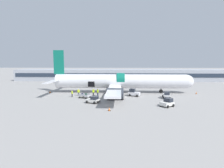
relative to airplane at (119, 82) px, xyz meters
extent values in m
plane|color=gray|center=(0.60, -6.73, -2.98)|extent=(500.00, 500.00, 0.00)
cube|color=#9EA3AD|center=(0.60, 33.71, -0.46)|extent=(93.41, 12.68, 5.04)
cube|color=#232D3D|center=(0.60, 27.31, -0.20)|extent=(91.54, 0.16, 1.61)
cylinder|color=silver|center=(0.53, 0.00, 0.14)|extent=(34.60, 3.68, 3.68)
sphere|color=silver|center=(17.83, 0.00, 0.14)|extent=(3.50, 3.50, 3.50)
cone|color=silver|center=(-16.77, 0.00, 0.14)|extent=(4.24, 3.39, 3.39)
cylinder|color=#0F6B56|center=(0.53, -0.03, 0.47)|extent=(2.08, 3.69, 3.69)
cube|color=#0F6B56|center=(-16.08, 0.00, 5.16)|extent=(2.76, 0.28, 6.36)
cube|color=silver|center=(-16.03, -4.77, 0.51)|extent=(1.23, 9.54, 0.20)
cube|color=silver|center=(-16.03, 4.77, 0.51)|extent=(1.23, 9.54, 0.20)
cube|color=silver|center=(-0.85, -9.06, -0.88)|extent=(2.92, 17.03, 0.40)
cube|color=silver|center=(-0.85, 9.07, -0.88)|extent=(2.92, 17.03, 0.40)
cylinder|color=#333842|center=(-0.65, -8.99, -1.69)|extent=(3.58, 2.51, 2.51)
cylinder|color=#333842|center=(-0.65, 9.00, -1.69)|extent=(3.58, 2.51, 2.51)
cube|color=black|center=(-7.08, -1.82, -0.51)|extent=(1.70, 0.12, 1.40)
cylinder|color=#56565B|center=(11.26, 0.00, -1.64)|extent=(0.22, 0.22, 1.71)
sphere|color=black|center=(11.26, 0.00, -2.49)|extent=(0.97, 0.97, 0.97)
cylinder|color=#56565B|center=(-2.93, -2.54, -1.64)|extent=(0.22, 0.22, 1.71)
sphere|color=black|center=(-2.93, -2.54, -2.49)|extent=(0.97, 0.97, 0.97)
cylinder|color=#56565B|center=(-2.93, 2.54, -1.64)|extent=(0.22, 0.22, 1.71)
sphere|color=black|center=(-2.93, 2.54, -2.49)|extent=(0.97, 0.97, 0.97)
cube|color=silver|center=(8.97, -14.68, -2.43)|extent=(2.77, 2.65, 0.62)
cube|color=#232833|center=(9.28, -14.45, -1.77)|extent=(1.64, 1.72, 0.70)
cube|color=black|center=(9.91, -13.99, -2.55)|extent=(0.97, 1.26, 0.31)
sphere|color=black|center=(10.04, -14.86, -2.70)|extent=(0.56, 0.56, 0.56)
sphere|color=black|center=(9.12, -13.60, -2.70)|extent=(0.56, 0.56, 0.56)
sphere|color=black|center=(8.82, -15.76, -2.70)|extent=(0.56, 0.56, 0.56)
sphere|color=black|center=(7.89, -14.50, -2.70)|extent=(0.56, 0.56, 0.56)
cube|color=silver|center=(3.80, -4.78, -2.36)|extent=(3.00, 2.28, 0.75)
cube|color=#232833|center=(3.37, -4.62, -1.59)|extent=(1.55, 1.57, 0.81)
cube|color=black|center=(2.51, -4.30, -2.51)|extent=(0.57, 1.26, 0.37)
sphere|color=black|center=(3.19, -3.83, -2.70)|extent=(0.56, 0.56, 0.56)
sphere|color=black|center=(2.71, -5.11, -2.70)|extent=(0.56, 0.56, 0.56)
sphere|color=black|center=(4.89, -4.46, -2.70)|extent=(0.56, 0.56, 0.56)
sphere|color=black|center=(4.41, -5.74, -2.70)|extent=(0.56, 0.56, 0.56)
cube|color=white|center=(10.89, -6.97, -2.41)|extent=(1.59, 3.16, 0.65)
cube|color=#232833|center=(10.82, -7.50, -1.72)|extent=(1.20, 1.48, 0.73)
cube|color=black|center=(10.69, -8.53, -2.54)|extent=(1.11, 0.26, 0.33)
sphere|color=black|center=(10.18, -7.93, -2.70)|extent=(0.56, 0.56, 0.56)
sphere|color=black|center=(11.34, -8.07, -2.70)|extent=(0.56, 0.56, 0.56)
sphere|color=black|center=(10.43, -5.88, -2.70)|extent=(0.56, 0.56, 0.56)
sphere|color=black|center=(11.59, -6.02, -2.70)|extent=(0.56, 0.56, 0.56)
cube|color=silver|center=(-5.05, -12.39, -2.48)|extent=(2.94, 2.41, 0.52)
cube|color=#232833|center=(-4.64, -12.55, -1.91)|extent=(1.55, 1.69, 0.62)
cube|color=black|center=(-3.82, -12.86, -2.58)|extent=(0.62, 1.41, 0.26)
sphere|color=black|center=(-4.52, -13.42, -2.70)|extent=(0.56, 0.56, 0.56)
sphere|color=black|center=(-3.98, -11.98, -2.70)|extent=(0.56, 0.56, 0.56)
sphere|color=black|center=(-6.13, -12.81, -2.70)|extent=(0.56, 0.56, 0.56)
sphere|color=black|center=(-5.59, -11.37, -2.70)|extent=(0.56, 0.56, 0.56)
cube|color=#B7BABF|center=(-7.61, -7.67, -2.44)|extent=(3.02, 2.51, 0.05)
cube|color=#B7BABF|center=(-6.45, -8.25, -2.21)|extent=(0.72, 1.35, 0.42)
cube|color=#B7BABF|center=(-7.93, -8.31, -2.21)|extent=(2.34, 1.21, 0.42)
cube|color=#B7BABF|center=(-7.29, -7.04, -2.21)|extent=(2.34, 1.21, 0.42)
cube|color=#333338|center=(-6.02, -8.47, -2.67)|extent=(0.84, 0.48, 0.06)
sphere|color=black|center=(-7.11, -8.75, -2.78)|extent=(0.40, 0.40, 0.40)
sphere|color=black|center=(-6.45, -7.43, -2.78)|extent=(0.40, 0.40, 0.40)
sphere|color=black|center=(-8.76, -7.92, -2.78)|extent=(0.40, 0.40, 0.40)
sphere|color=black|center=(-8.10, -6.60, -2.78)|extent=(0.40, 0.40, 0.40)
cube|color=#1E2347|center=(-8.27, -7.40, -2.16)|extent=(0.45, 0.39, 0.50)
cube|color=#14472D|center=(-7.28, -7.98, -2.12)|extent=(0.55, 0.32, 0.59)
cube|color=#1E2347|center=(-6.66, -8.01, -2.23)|extent=(0.47, 0.33, 0.36)
cube|color=#721951|center=(-7.87, -7.89, -2.27)|extent=(0.55, 0.40, 0.30)
cylinder|color=#2D2D33|center=(-10.85, -6.50, -2.59)|extent=(0.36, 0.36, 0.77)
cylinder|color=#CCE523|center=(-10.85, -6.50, -1.90)|extent=(0.47, 0.47, 0.61)
sphere|color=tan|center=(-10.85, -6.50, -1.50)|extent=(0.21, 0.21, 0.21)
cylinder|color=#CCE523|center=(-10.93, -6.30, -1.97)|extent=(0.15, 0.15, 0.56)
cylinder|color=#CCE523|center=(-10.77, -6.70, -1.97)|extent=(0.15, 0.15, 0.56)
cylinder|color=#2D2D33|center=(-9.73, -4.86, -2.56)|extent=(0.36, 0.36, 0.83)
cylinder|color=#CCE523|center=(-9.73, -4.86, -1.82)|extent=(0.46, 0.46, 0.65)
sphere|color=beige|center=(-9.73, -4.86, -1.38)|extent=(0.23, 0.23, 0.23)
cylinder|color=#CCE523|center=(-9.96, -4.91, -1.89)|extent=(0.15, 0.15, 0.60)
cylinder|color=#CCE523|center=(-9.51, -4.81, -1.89)|extent=(0.15, 0.15, 0.60)
cylinder|color=#1E2338|center=(-5.00, -4.90, -2.56)|extent=(0.34, 0.34, 0.84)
cylinder|color=#B7E019|center=(-5.00, -4.90, -1.81)|extent=(0.44, 0.44, 0.66)
sphere|color=brown|center=(-5.00, -4.90, -1.36)|extent=(0.23, 0.23, 0.23)
cylinder|color=#B7E019|center=(-5.03, -4.67, -1.88)|extent=(0.14, 0.14, 0.61)
cylinder|color=#B7E019|center=(-4.97, -5.14, -1.88)|extent=(0.14, 0.14, 0.61)
cylinder|color=#2D2D33|center=(-6.09, -4.72, -2.55)|extent=(0.44, 0.44, 0.85)
cylinder|color=#B7E019|center=(-6.09, -4.72, -1.80)|extent=(0.56, 0.56, 0.67)
sphere|color=beige|center=(-6.09, -4.72, -1.35)|extent=(0.23, 0.23, 0.23)
cylinder|color=#B7E019|center=(-5.93, -4.54, -1.87)|extent=(0.18, 0.18, 0.61)
cylinder|color=#B7E019|center=(-6.25, -4.90, -1.87)|extent=(0.18, 0.18, 0.61)
cube|color=black|center=(20.01, -1.05, -2.96)|extent=(0.45, 0.45, 0.03)
cone|color=orange|center=(20.01, -1.05, -2.66)|extent=(0.34, 0.34, 0.63)
cylinder|color=white|center=(20.01, -1.05, -2.63)|extent=(0.19, 0.19, 0.08)
cube|color=black|center=(-1.38, -17.95, -2.96)|extent=(0.49, 0.49, 0.03)
cone|color=orange|center=(-1.38, -17.95, -2.66)|extent=(0.36, 0.36, 0.63)
cylinder|color=white|center=(-1.38, -17.95, -2.63)|extent=(0.21, 0.21, 0.08)
cube|color=black|center=(1.02, -8.62, -2.96)|extent=(0.47, 0.47, 0.03)
cone|color=orange|center=(1.02, -8.62, -2.62)|extent=(0.35, 0.35, 0.70)
cylinder|color=white|center=(1.02, -8.62, -2.59)|extent=(0.20, 0.20, 0.08)
cube|color=black|center=(-18.35, -1.12, -2.96)|extent=(0.56, 0.56, 0.03)
cone|color=orange|center=(-18.35, -1.12, -2.66)|extent=(0.42, 0.42, 0.64)
cylinder|color=white|center=(-18.35, -1.12, -2.62)|extent=(0.24, 0.24, 0.08)
camera|label=1|loc=(0.44, -46.35, 4.96)|focal=28.00mm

